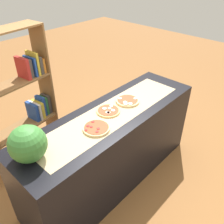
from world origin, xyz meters
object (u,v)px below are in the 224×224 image
Objects in this scene: pizza_mozzarella_1 at (108,111)px; pizza_mozzarella_2 at (128,101)px; watermelon at (28,144)px; pizza_pepperoni_0 at (96,128)px; bookshelf at (29,107)px.

pizza_mozzarella_2 reaches higher than pizza_mozzarella_1.
pizza_mozzarella_2 is 0.86× the size of watermelon.
pizza_pepperoni_0 is 1.05m from bookshelf.
bookshelf reaches higher than pizza_mozzarella_1.
watermelon is (-0.60, 0.11, 0.13)m from pizza_pepperoni_0.
pizza_mozzarella_1 is at bearing 175.86° from pizza_mozzarella_2.
pizza_mozzarella_1 is 1.00m from bookshelf.
pizza_pepperoni_0 is 0.85× the size of watermelon.
pizza_pepperoni_0 is 0.63m from watermelon.
pizza_mozzarella_2 is at bearing 9.80° from pizza_pepperoni_0.
watermelon is (-0.89, -0.00, 0.14)m from pizza_mozzarella_1.
bookshelf is at bearing 61.57° from watermelon.
pizza_mozzarella_2 is 1.16m from bookshelf.
pizza_pepperoni_0 is 0.15× the size of bookshelf.
watermelon is (-1.17, 0.02, 0.13)m from pizza_mozzarella_2.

